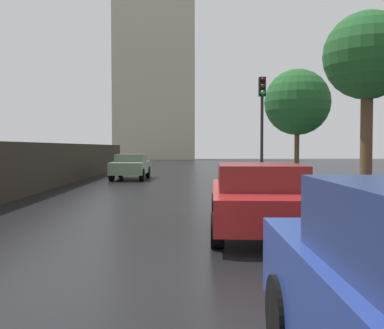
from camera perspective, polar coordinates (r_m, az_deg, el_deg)
The scene contains 7 objects.
ground at distance 5.46m, azimuth -15.03°, elevation -15.73°, with size 120.00×120.00×0.00m, color black.
car_green_mid_road at distance 23.49m, azimuth -7.93°, elevation -0.19°, with size 1.79×4.04×1.32m.
car_red_far_ahead at distance 8.86m, azimuth 8.60°, elevation -4.11°, with size 2.07×4.62×1.35m.
traffic_light at distance 17.80m, azimuth 9.05°, elevation 6.89°, with size 0.26×0.39×4.32m.
street_tree_near at distance 23.89m, azimuth 13.45°, elevation 7.82°, with size 3.44×3.44×5.76m.
street_tree_far at distance 14.54m, azimuth 21.75°, elevation 12.73°, with size 2.62×2.62×5.74m.
distant_tower at distance 63.92m, azimuth -4.83°, elevation 14.04°, with size 11.17×6.14×29.56m.
Camera 1 is at (1.33, -5.02, 1.68)m, focal length 41.24 mm.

